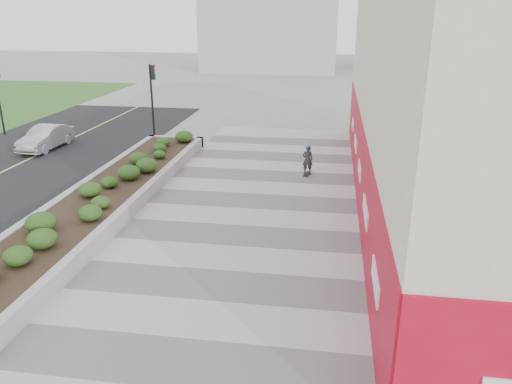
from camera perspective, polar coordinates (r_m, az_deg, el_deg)
ground at (r=12.24m, az=-6.46°, el=-14.74°), size 160.00×160.00×0.00m
walkway at (r=14.72m, az=-3.46°, el=-8.19°), size 8.00×36.00×0.01m
building at (r=19.34m, az=21.28°, el=9.80°), size 6.04×24.08×8.00m
planter at (r=19.75m, az=-16.82°, el=-0.23°), size 3.00×18.00×0.90m
traffic_signal_near at (r=29.28m, az=-11.74°, el=11.32°), size 0.33×0.28×4.20m
manhole_cover at (r=14.64m, az=-1.52°, el=-8.35°), size 0.44×0.44×0.01m
skateboarder at (r=22.38m, az=5.91°, el=3.73°), size 0.52×0.75×1.44m
car_silver at (r=28.95m, az=-22.91°, el=5.74°), size 1.43×3.76×1.23m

